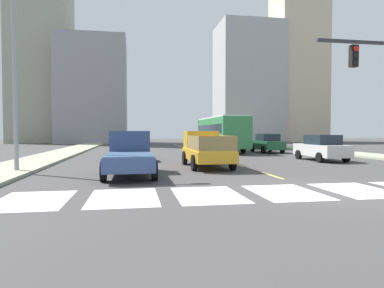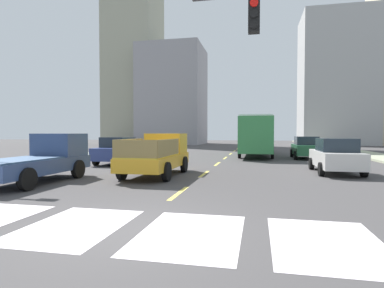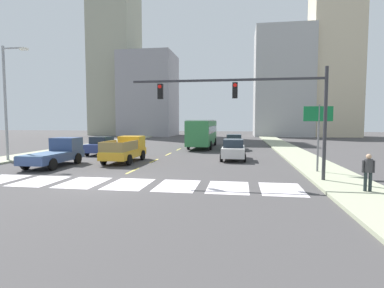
% 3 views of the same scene
% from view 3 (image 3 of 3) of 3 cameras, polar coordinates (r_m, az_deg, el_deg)
% --- Properties ---
extents(ground_plane, '(160.00, 160.00, 0.00)m').
position_cam_3_polar(ground_plane, '(16.51, -15.78, -7.08)').
color(ground_plane, '#413F3F').
extents(sidewalk_right, '(3.06, 110.00, 0.15)m').
position_cam_3_polar(sidewalk_right, '(33.26, 18.00, -1.30)').
color(sidewalk_right, '#9EA285').
rests_on(sidewalk_right, ground).
extents(sidewalk_left, '(3.06, 110.00, 0.15)m').
position_cam_3_polar(sidewalk_left, '(37.89, -21.04, -0.71)').
color(sidewalk_left, '#9EA285').
rests_on(sidewalk_left, ground).
extents(crosswalk_stripe_2, '(1.99, 2.91, 0.01)m').
position_cam_3_polar(crosswalk_stripe_2, '(18.39, -26.58, -6.20)').
color(crosswalk_stripe_2, silver).
rests_on(crosswalk_stripe_2, ground).
extents(crosswalk_stripe_3, '(1.99, 2.91, 0.01)m').
position_cam_3_polar(crosswalk_stripe_3, '(17.07, -19.65, -6.79)').
color(crosswalk_stripe_3, silver).
rests_on(crosswalk_stripe_3, ground).
extents(crosswalk_stripe_4, '(1.99, 2.91, 0.01)m').
position_cam_3_polar(crosswalk_stripe_4, '(16.03, -11.67, -7.33)').
color(crosswalk_stripe_4, silver).
rests_on(crosswalk_stripe_4, ground).
extents(crosswalk_stripe_5, '(1.99, 2.91, 0.01)m').
position_cam_3_polar(crosswalk_stripe_5, '(15.34, -2.76, -7.78)').
color(crosswalk_stripe_5, silver).
rests_on(crosswalk_stripe_5, ground).
extents(crosswalk_stripe_6, '(1.99, 2.91, 0.01)m').
position_cam_3_polar(crosswalk_stripe_6, '(15.05, 6.75, -8.04)').
color(crosswalk_stripe_6, silver).
rests_on(crosswalk_stripe_6, ground).
extents(crosswalk_stripe_7, '(1.99, 2.91, 0.01)m').
position_cam_3_polar(crosswalk_stripe_7, '(15.17, 16.38, -8.09)').
color(crosswalk_stripe_7, silver).
rests_on(crosswalk_stripe_7, ground).
extents(lane_dash_0, '(0.16, 2.40, 0.01)m').
position_cam_3_polar(lane_dash_0, '(20.15, -11.01, -4.93)').
color(lane_dash_0, '#DBC753').
rests_on(lane_dash_0, ground).
extents(lane_dash_1, '(0.16, 2.40, 0.01)m').
position_cam_3_polar(lane_dash_1, '(24.86, -7.08, -3.13)').
color(lane_dash_1, '#DBC753').
rests_on(lane_dash_1, ground).
extents(lane_dash_2, '(0.16, 2.40, 0.01)m').
position_cam_3_polar(lane_dash_2, '(29.66, -4.42, -1.90)').
color(lane_dash_2, '#DBC753').
rests_on(lane_dash_2, ground).
extents(lane_dash_3, '(0.16, 2.40, 0.01)m').
position_cam_3_polar(lane_dash_3, '(34.52, -2.50, -1.01)').
color(lane_dash_3, '#DBC753').
rests_on(lane_dash_3, ground).
extents(lane_dash_4, '(0.16, 2.40, 0.01)m').
position_cam_3_polar(lane_dash_4, '(39.41, -1.06, -0.34)').
color(lane_dash_4, '#DBC753').
rests_on(lane_dash_4, ground).
extents(lane_dash_5, '(0.16, 2.40, 0.01)m').
position_cam_3_polar(lane_dash_5, '(44.33, 0.06, 0.18)').
color(lane_dash_5, '#DBC753').
rests_on(lane_dash_5, ground).
extents(lane_dash_6, '(0.16, 2.40, 0.01)m').
position_cam_3_polar(lane_dash_6, '(49.27, 0.96, 0.60)').
color(lane_dash_6, '#DBC753').
rests_on(lane_dash_6, ground).
extents(lane_dash_7, '(0.16, 2.40, 0.01)m').
position_cam_3_polar(lane_dash_7, '(54.21, 1.69, 0.94)').
color(lane_dash_7, '#DBC753').
rests_on(lane_dash_7, ground).
extents(pickup_stakebed, '(2.18, 5.20, 1.96)m').
position_cam_3_polar(pickup_stakebed, '(24.77, -12.18, -1.05)').
color(pickup_stakebed, gold).
rests_on(pickup_stakebed, ground).
extents(pickup_dark, '(2.18, 5.20, 1.96)m').
position_cam_3_polar(pickup_dark, '(24.01, -23.87, -1.53)').
color(pickup_dark, navy).
rests_on(pickup_dark, ground).
extents(city_bus, '(2.72, 10.80, 3.32)m').
position_cam_3_polar(city_bus, '(36.86, 2.01, 2.37)').
color(city_bus, '#327E44').
rests_on(city_bus, ground).
extents(sedan_far, '(2.02, 4.40, 1.72)m').
position_cam_3_polar(sedan_far, '(30.62, -16.39, -0.26)').
color(sedan_far, navy).
rests_on(sedan_far, ground).
extents(sedan_near_right, '(2.02, 4.40, 1.72)m').
position_cam_3_polar(sedan_near_right, '(25.44, 7.73, -1.02)').
color(sedan_near_right, silver).
rests_on(sedan_near_right, ground).
extents(sedan_near_left, '(2.02, 4.40, 1.72)m').
position_cam_3_polar(sedan_near_left, '(34.44, 7.86, 0.37)').
color(sedan_near_left, '#1E5433').
rests_on(sedan_near_left, ground).
extents(traffic_signal_gantry, '(10.36, 0.27, 6.00)m').
position_cam_3_polar(traffic_signal_gantry, '(16.67, 12.27, 7.78)').
color(traffic_signal_gantry, '#2D2D33').
rests_on(traffic_signal_gantry, ground).
extents(direction_sign_green, '(1.70, 0.12, 4.20)m').
position_cam_3_polar(direction_sign_green, '(19.93, 22.50, 3.47)').
color(direction_sign_green, slate).
rests_on(direction_sign_green, ground).
extents(streetlight_left, '(2.20, 0.28, 9.00)m').
position_cam_3_polar(streetlight_left, '(28.10, -31.27, 7.28)').
color(streetlight_left, gray).
rests_on(streetlight_left, ground).
extents(pedestrian_waiting, '(0.53, 0.34, 1.64)m').
position_cam_3_polar(pedestrian_waiting, '(15.39, 30.06, -4.12)').
color(pedestrian_waiting, '#232D2F').
rests_on(pedestrian_waiting, sidewalk_right).
extents(tower_tall_centre, '(9.53, 10.18, 48.44)m').
position_cam_3_polar(tower_tall_centre, '(76.91, -14.19, 20.06)').
color(tower_tall_centre, '#9E9E88').
rests_on(tower_tall_centre, ground).
extents(block_mid_left, '(11.12, 10.55, 17.53)m').
position_cam_3_polar(block_mid_left, '(67.69, -8.02, 9.01)').
color(block_mid_left, gray).
rests_on(block_mid_left, ground).
extents(block_mid_right, '(11.52, 9.75, 22.11)m').
position_cam_3_polar(block_mid_right, '(67.73, 16.54, 10.81)').
color(block_mid_right, '#A9A9A7').
rests_on(block_mid_right, ground).
extents(block_low_left, '(9.34, 7.56, 35.38)m').
position_cam_3_polar(block_low_left, '(70.38, 25.16, 15.81)').
color(block_low_left, beige).
rests_on(block_low_left, ground).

